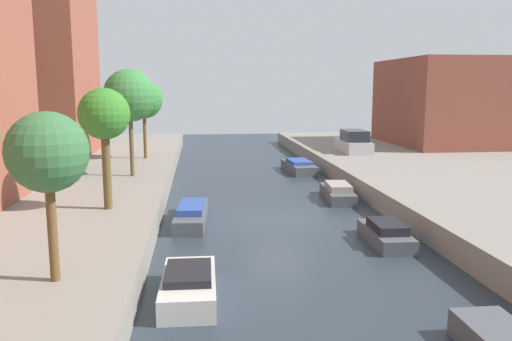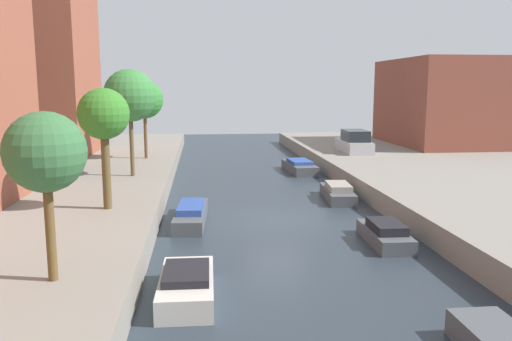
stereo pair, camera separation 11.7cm
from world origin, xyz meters
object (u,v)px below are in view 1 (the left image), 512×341
at_px(low_block_right, 453,102).
at_px(street_tree_4, 144,100).
at_px(street_tree_1, 47,154).
at_px(moored_boat_left_3, 192,214).
at_px(moored_boat_right_2, 386,234).
at_px(moored_boat_right_3, 338,192).
at_px(moored_boat_right_4, 299,167).
at_px(street_tree_3, 130,96).
at_px(parked_car, 353,143).
at_px(moored_boat_left_2, 189,286).
at_px(street_tree_2, 104,116).

xyz_separation_m(low_block_right, street_tree_4, (-24.96, -6.34, 0.38)).
height_order(street_tree_1, moored_boat_left_3, street_tree_1).
height_order(moored_boat_right_2, moored_boat_right_3, moored_boat_right_3).
bearing_deg(moored_boat_right_3, moored_boat_right_4, 92.04).
distance_m(street_tree_3, parked_car, 17.89).
distance_m(street_tree_4, moored_boat_left_2, 22.42).
bearing_deg(moored_boat_right_3, moored_boat_left_2, -121.94).
relative_size(low_block_right, moored_boat_left_3, 2.48).
distance_m(parked_car, moored_boat_left_2, 26.37).
relative_size(low_block_right, moored_boat_right_3, 2.97).
xyz_separation_m(moored_boat_left_3, moored_boat_right_2, (7.27, -3.82, -0.00)).
bearing_deg(street_tree_3, moored_boat_left_2, -77.35).
height_order(low_block_right, moored_boat_right_4, low_block_right).
height_order(street_tree_1, street_tree_4, street_tree_4).
relative_size(street_tree_1, street_tree_4, 0.81).
distance_m(street_tree_2, street_tree_4, 14.80).
bearing_deg(moored_boat_left_3, parked_car, 52.46).
bearing_deg(street_tree_4, moored_boat_right_2, -58.75).
height_order(moored_boat_left_2, moored_boat_right_3, moored_boat_right_3).
height_order(low_block_right, moored_boat_right_3, low_block_right).
xyz_separation_m(parked_car, moored_boat_right_2, (-4.54, -19.19, -1.32)).
height_order(parked_car, moored_boat_left_3, parked_car).
distance_m(street_tree_2, moored_boat_right_4, 17.95).
bearing_deg(moored_boat_right_2, street_tree_4, 121.25).
bearing_deg(low_block_right, street_tree_1, -130.82).
xyz_separation_m(street_tree_2, moored_boat_left_3, (3.26, 1.28, -4.31)).
distance_m(street_tree_1, street_tree_4, 22.56).
distance_m(street_tree_4, moored_boat_right_2, 20.80).
relative_size(street_tree_1, moored_boat_left_2, 1.24).
height_order(low_block_right, street_tree_3, low_block_right).
bearing_deg(street_tree_4, moored_boat_left_3, -76.46).
distance_m(parked_car, moored_boat_right_3, 12.42).
height_order(low_block_right, street_tree_4, low_block_right).
distance_m(low_block_right, street_tree_2, 32.71).
bearing_deg(parked_car, moored_boat_right_3, -110.44).
relative_size(low_block_right, moored_boat_left_2, 3.39).
bearing_deg(moored_boat_right_4, moored_boat_left_2, -108.93).
relative_size(parked_car, moored_boat_right_4, 1.09).
bearing_deg(moored_boat_right_3, street_tree_2, -154.73).
bearing_deg(street_tree_1, moored_boat_right_2, 26.30).
distance_m(low_block_right, street_tree_4, 25.75).
bearing_deg(moored_boat_right_4, moored_boat_right_2, -89.69).
xyz_separation_m(moored_boat_right_3, moored_boat_right_4, (-0.32, 8.88, 0.00)).
bearing_deg(moored_boat_left_3, street_tree_3, 116.81).
height_order(street_tree_1, moored_boat_right_4, street_tree_1).
bearing_deg(street_tree_3, street_tree_2, -90.00).
xyz_separation_m(parked_car, moored_boat_right_4, (-4.63, -2.69, -1.31)).
distance_m(street_tree_2, parked_car, 22.65).
relative_size(street_tree_4, moored_boat_left_2, 1.52).
bearing_deg(moored_boat_left_3, moored_boat_right_3, 26.88).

